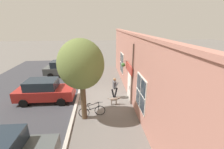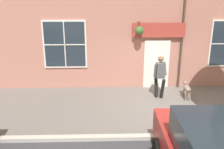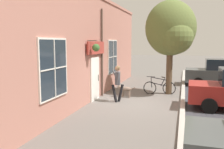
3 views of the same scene
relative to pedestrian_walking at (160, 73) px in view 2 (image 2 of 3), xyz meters
The scene contains 4 objects.
ground_plane 1.44m from the pedestrian_walking, ahead, with size 90.00×90.00×0.00m, color #66605B.
storefront_facade 2.05m from the pedestrian_walking, behind, with size 0.95×18.00×5.17m.
pedestrian_walking is the anchor object (origin of this frame).
dog_on_leash 1.24m from the pedestrian_walking, 83.90° to the left, with size 1.00×0.28×0.65m.
Camera 2 is at (8.24, -2.06, 4.02)m, focal length 40.00 mm.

